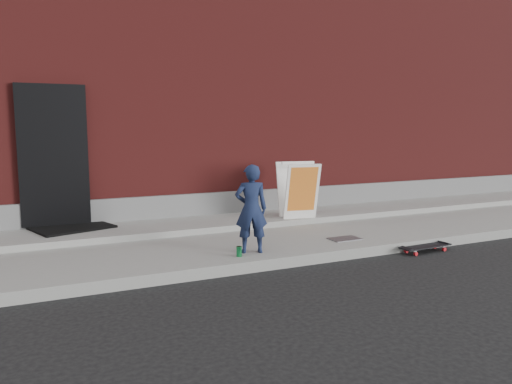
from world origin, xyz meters
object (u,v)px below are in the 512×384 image
child (251,209)px  soda_can (239,251)px  skateboard (426,247)px  pizza_sign (298,190)px

child → soda_can: bearing=46.4°
skateboard → pizza_sign: 2.41m
skateboard → child: bearing=167.9°
child → soda_can: (-0.24, -0.13, -0.54)m
soda_can → skateboard: bearing=-8.5°
pizza_sign → soda_can: (-1.85, -1.67, -0.53)m
soda_can → child: bearing=29.0°
skateboard → soda_can: soda_can is taller
child → pizza_sign: 2.23m
skateboard → pizza_sign: size_ratio=0.85×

